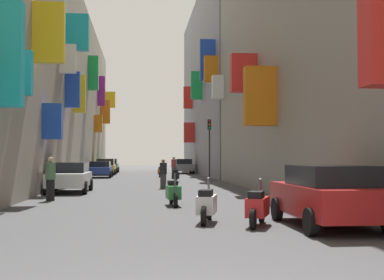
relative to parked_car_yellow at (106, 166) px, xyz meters
name	(u,v)px	position (x,y,z in m)	size (l,w,h in m)	color
ground_plane	(149,181)	(3.84, -13.21, -0.78)	(140.00, 140.00, 0.00)	#424244
building_left_mid_b	(23,67)	(-4.14, -15.47, 6.52)	(7.36, 6.84, 14.62)	#BCB29E
building_left_mid_c	(65,104)	(-4.15, 2.39, 6.12)	(7.27, 28.83, 13.81)	#BCB29E
building_right_mid_b	(226,86)	(11.84, 2.19, 8.03)	(7.17, 29.19, 17.64)	gray
parked_car_yellow	(106,166)	(0.00, 0.00, 0.00)	(1.95, 4.22, 1.51)	gold
parked_car_white	(70,177)	(-0.10, -23.52, -0.04)	(1.89, 4.04, 1.41)	white
parked_car_blue	(100,169)	(-0.03, -6.14, -0.08)	(1.96, 3.98, 1.32)	navy
parked_car_red	(328,194)	(7.67, -36.22, -0.01)	(1.93, 4.02, 1.47)	#B21E1E
parked_car_grey	(183,166)	(7.55, 2.95, -0.01)	(1.96, 3.95, 1.48)	slate
parked_car_green	(109,165)	(-0.05, 6.59, 0.00)	(2.01, 4.25, 1.49)	#236638
scooter_orange	(161,171)	(4.98, -5.41, -0.32)	(0.64, 1.84, 1.13)	orange
scooter_green	(173,192)	(4.35, -30.50, -0.32)	(0.48, 1.86, 1.13)	#287F3D
scooter_white	(207,204)	(4.90, -35.11, -0.32)	(0.67, 1.73, 1.13)	silver
scooter_red	(257,207)	(6.04, -35.85, -0.32)	(0.81, 1.71, 1.13)	red
scooter_black	(176,175)	(5.55, -14.64, -0.32)	(0.59, 1.95, 1.13)	black
pedestrian_crossing	(163,174)	(4.44, -21.00, 0.00)	(0.39, 0.39, 1.57)	#3C3C3C
pedestrian_near_left	(174,167)	(5.85, -8.18, 0.07)	(0.54, 0.54, 1.71)	#3B3B3B
pedestrian_near_right	(50,179)	(-0.20, -28.13, 0.05)	(0.42, 0.42, 1.67)	black
traffic_light_near_corner	(209,139)	(8.40, -10.27, 2.26)	(0.26, 0.34, 4.49)	#2D2D2D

